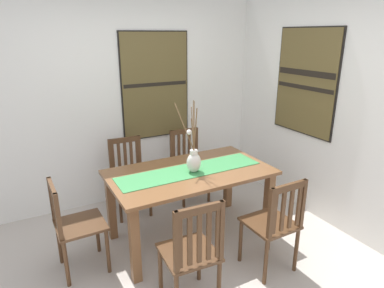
# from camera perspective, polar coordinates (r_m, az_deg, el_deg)

# --- Properties ---
(ground_plane) EXTENTS (6.40, 6.40, 0.03)m
(ground_plane) POSITION_cam_1_polar(r_m,az_deg,el_deg) (3.29, 0.32, -21.67)
(ground_plane) COLOR #B2A89E
(wall_back) EXTENTS (6.40, 0.12, 2.70)m
(wall_back) POSITION_cam_1_polar(r_m,az_deg,el_deg) (4.31, -11.67, 7.97)
(wall_back) COLOR silver
(wall_back) RESTS_ON ground_plane
(wall_side) EXTENTS (0.12, 6.40, 2.70)m
(wall_side) POSITION_cam_1_polar(r_m,az_deg,el_deg) (3.85, 25.57, 5.34)
(wall_side) COLOR silver
(wall_side) RESTS_ON ground_plane
(dining_table) EXTENTS (1.64, 0.92, 0.77)m
(dining_table) POSITION_cam_1_polar(r_m,az_deg,el_deg) (3.45, -0.34, -6.42)
(dining_table) COLOR brown
(dining_table) RESTS_ON ground_plane
(table_runner) EXTENTS (1.51, 0.36, 0.01)m
(table_runner) POSITION_cam_1_polar(r_m,az_deg,el_deg) (3.40, -0.34, -4.55)
(table_runner) COLOR #388447
(table_runner) RESTS_ON dining_table
(centerpiece_vase) EXTENTS (0.24, 0.22, 0.71)m
(centerpiece_vase) POSITION_cam_1_polar(r_m,az_deg,el_deg) (3.32, 0.27, -2.64)
(centerpiece_vase) COLOR silver
(centerpiece_vase) RESTS_ON dining_table
(chair_0) EXTENTS (0.43, 0.43, 0.90)m
(chair_0) POSITION_cam_1_polar(r_m,az_deg,el_deg) (3.24, -19.57, -12.79)
(chair_0) COLOR #4C301C
(chair_0) RESTS_ON ground_plane
(chair_1) EXTENTS (0.44, 0.44, 0.91)m
(chair_1) POSITION_cam_1_polar(r_m,az_deg,el_deg) (4.38, -0.63, -3.20)
(chair_1) COLOR #4C301C
(chair_1) RESTS_ON ground_plane
(chair_2) EXTENTS (0.43, 0.43, 0.93)m
(chair_2) POSITION_cam_1_polar(r_m,az_deg,el_deg) (3.15, 13.90, -13.00)
(chair_2) COLOR #4C301C
(chair_2) RESTS_ON ground_plane
(chair_3) EXTENTS (0.44, 0.44, 0.91)m
(chair_3) POSITION_cam_1_polar(r_m,az_deg,el_deg) (4.11, -10.74, -5.02)
(chair_3) COLOR #4C301C
(chair_3) RESTS_ON ground_plane
(chair_4) EXTENTS (0.45, 0.45, 0.97)m
(chair_4) POSITION_cam_1_polar(r_m,az_deg,el_deg) (2.69, 0.01, -17.96)
(chair_4) COLOR #4C301C
(chair_4) RESTS_ON ground_plane
(painting_on_back_wall) EXTENTS (0.91, 0.05, 1.35)m
(painting_on_back_wall) POSITION_cam_1_polar(r_m,az_deg,el_deg) (4.36, -6.28, 9.86)
(painting_on_back_wall) COLOR black
(painting_on_side_wall) EXTENTS (0.05, 0.90, 1.22)m
(painting_on_side_wall) POSITION_cam_1_polar(r_m,az_deg,el_deg) (4.14, 18.91, 10.00)
(painting_on_side_wall) COLOR black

